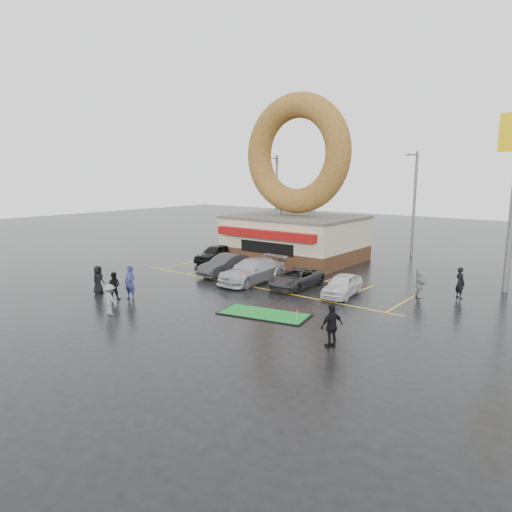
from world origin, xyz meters
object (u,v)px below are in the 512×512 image
Objects in this scene: car_black at (216,254)px; putting_green at (264,314)px; streetlight_left at (276,197)px; person_cameraman at (332,326)px; car_grey at (296,278)px; dumpster at (250,245)px; donut_shop at (296,206)px; car_silver at (252,271)px; person_blue at (130,283)px; car_white at (342,285)px; streetlight_mid at (414,201)px; car_dgrey at (226,265)px.

putting_green is (11.70, -8.82, -0.68)m from car_black.
streetlight_left is 4.90× the size of person_cameraman.
dumpster is at bearing 141.58° from car_grey.
donut_shop is 7.64m from car_black.
person_blue is (-2.87, -7.59, 0.18)m from car_silver.
streetlight_left is 2.14× the size of car_black.
dumpster is at bearing 92.28° from car_black.
person_cameraman reaches higher than car_white.
person_blue is 8.23m from putting_green.
car_grey is at bearing -23.88° from car_black.
donut_shop is 9.63m from car_silver.
donut_shop is at bearing -118.62° from person_cameraman.
streetlight_mid is 16.50m from car_grey.
donut_shop is 20.07m from person_cameraman.
streetlight_mid is at bearing 66.34° from car_dgrey.
streetlight_mid reaches higher than car_silver.
car_grey is (-1.63, -15.88, -4.18)m from streetlight_mid.
donut_shop reaches higher than car_black.
car_white is at bearing -42.71° from donut_shop.
donut_shop is at bearing 41.20° from car_black.
car_black is 11.87m from person_blue.
streetlight_mid is at bearing 48.62° from donut_shop.
streetlight_mid reaches higher than car_grey.
car_dgrey is at bearing 143.50° from putting_green.
car_dgrey is 14.80m from person_cameraman.
car_grey is at bearing 2.26° from car_dgrey.
car_dgrey is (-0.56, -7.99, -3.74)m from donut_shop.
car_black is at bearing -99.17° from person_cameraman.
dumpster is (-10.74, 8.63, 0.05)m from car_grey.
car_dgrey is 2.95m from car_silver.
car_white is (15.61, -14.90, -4.14)m from streetlight_left.
car_dgrey is 2.45× the size of dumpster.
person_cameraman is at bearing -39.68° from car_black.
putting_green is (-1.35, -5.84, -0.61)m from car_white.
car_grey is 0.87× the size of putting_green.
car_white is 1.95× the size of person_blue.
car_dgrey is 8.19m from person_blue.
streetlight_mid is 18.10m from car_dgrey.
car_silver reaches higher than car_black.
person_blue reaches higher than car_black.
car_white is 12.32m from person_blue.
donut_shop is 7.50× the size of dumpster.
person_cameraman is 23.91m from dumpster.
person_cameraman reaches higher than car_grey.
putting_green is (0.27, -21.73, -4.75)m from streetlight_mid.
donut_shop reaches higher than streetlight_left.
car_black is at bearing 159.59° from car_white.
streetlight_mid is 2.38× the size of car_white.
person_cameraman is 1.02× the size of dumpster.
car_silver reaches higher than putting_green.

